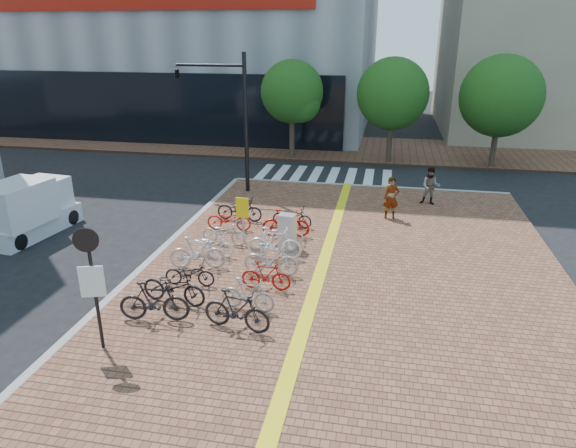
% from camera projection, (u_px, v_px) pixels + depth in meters
% --- Properties ---
extents(ground, '(120.00, 120.00, 0.00)m').
position_uv_depth(ground, '(251.00, 291.00, 16.11)').
color(ground, black).
rests_on(ground, ground).
extents(sidewalk, '(14.00, 34.00, 0.15)m').
position_uv_depth(sidewalk, '(327.00, 409.00, 10.95)').
color(sidewalk, brown).
rests_on(sidewalk, ground).
extents(tactile_strip, '(0.40, 34.00, 0.01)m').
position_uv_depth(tactile_strip, '(281.00, 400.00, 11.10)').
color(tactile_strip, yellow).
rests_on(tactile_strip, sidewalk).
extents(kerb_west, '(0.25, 34.00, 0.15)m').
position_uv_depth(kerb_west, '(35.00, 370.00, 12.21)').
color(kerb_west, gray).
rests_on(kerb_west, ground).
extents(kerb_north, '(14.00, 0.25, 0.15)m').
position_uv_depth(kerb_north, '(367.00, 187.00, 26.56)').
color(kerb_north, gray).
rests_on(kerb_north, ground).
extents(far_sidewalk, '(70.00, 8.00, 0.15)m').
position_uv_depth(far_sidewalk, '(330.00, 148.00, 35.36)').
color(far_sidewalk, brown).
rests_on(far_sidewalk, ground).
extents(crosswalk, '(7.50, 4.00, 0.01)m').
position_uv_depth(crosswalk, '(324.00, 176.00, 28.87)').
color(crosswalk, silver).
rests_on(crosswalk, ground).
extents(street_trees, '(16.20, 4.60, 6.35)m').
position_uv_depth(street_trees, '(411.00, 96.00, 29.78)').
color(street_trees, '#38281E').
rests_on(street_trees, far_sidewalk).
extents(bike_0, '(2.01, 0.83, 1.17)m').
position_uv_depth(bike_0, '(154.00, 301.00, 13.99)').
color(bike_0, black).
rests_on(bike_0, sidewalk).
extents(bike_1, '(2.08, 0.95, 1.06)m').
position_uv_depth(bike_1, '(174.00, 287.00, 14.92)').
color(bike_1, black).
rests_on(bike_1, sidewalk).
extents(bike_2, '(1.62, 0.64, 0.84)m').
position_uv_depth(bike_2, '(190.00, 273.00, 15.99)').
color(bike_2, black).
rests_on(bike_2, sidewalk).
extents(bike_3, '(1.96, 0.91, 1.14)m').
position_uv_depth(bike_3, '(197.00, 253.00, 17.10)').
color(bike_3, silver).
rests_on(bike_3, sidewalk).
extents(bike_4, '(1.69, 0.65, 0.87)m').
position_uv_depth(bike_4, '(212.00, 245.00, 18.08)').
color(bike_4, white).
rests_on(bike_4, sidewalk).
extents(bike_5, '(1.77, 0.71, 0.91)m').
position_uv_depth(bike_5, '(224.00, 233.00, 19.10)').
color(bike_5, silver).
rests_on(bike_5, sidewalk).
extents(bike_6, '(1.81, 0.73, 0.93)m').
position_uv_depth(bike_6, '(229.00, 219.00, 20.45)').
color(bike_6, red).
rests_on(bike_6, sidewalk).
extents(bike_7, '(1.97, 0.75, 1.02)m').
position_uv_depth(bike_7, '(239.00, 209.00, 21.48)').
color(bike_7, black).
rests_on(bike_7, sidewalk).
extents(bike_8, '(1.97, 0.84, 1.15)m').
position_uv_depth(bike_8, '(237.00, 310.00, 13.56)').
color(bike_8, black).
rests_on(bike_8, sidewalk).
extents(bike_9, '(1.66, 0.63, 0.97)m').
position_uv_depth(bike_9, '(248.00, 294.00, 14.56)').
color(bike_9, '#AAAAAF').
rests_on(bike_9, sidewalk).
extents(bike_10, '(1.57, 0.46, 0.94)m').
position_uv_depth(bike_10, '(266.00, 276.00, 15.72)').
color(bike_10, '#A8140C').
rests_on(bike_10, sidewalk).
extents(bike_11, '(1.83, 0.54, 1.10)m').
position_uv_depth(bike_11, '(271.00, 259.00, 16.65)').
color(bike_11, '#B6B7BC').
rests_on(bike_11, sidewalk).
extents(bike_12, '(1.95, 0.62, 1.16)m').
position_uv_depth(bike_12, '(274.00, 243.00, 17.84)').
color(bike_12, white).
rests_on(bike_12, sidewalk).
extents(bike_13, '(1.72, 0.90, 0.86)m').
position_uv_depth(bike_13, '(281.00, 234.00, 19.00)').
color(bike_13, silver).
rests_on(bike_13, sidewalk).
extents(bike_14, '(1.89, 0.73, 1.10)m').
position_uv_depth(bike_14, '(286.00, 223.00, 19.75)').
color(bike_14, '#A8110C').
rests_on(bike_14, sidewalk).
extents(bike_15, '(1.72, 0.79, 0.87)m').
position_uv_depth(bike_15, '(292.00, 217.00, 20.80)').
color(bike_15, black).
rests_on(bike_15, sidewalk).
extents(pedestrian_a, '(0.73, 0.56, 1.80)m').
position_uv_depth(pedestrian_a, '(391.00, 198.00, 21.58)').
color(pedestrian_a, gray).
rests_on(pedestrian_a, sidewalk).
extents(pedestrian_b, '(0.92, 0.77, 1.73)m').
position_uv_depth(pedestrian_b, '(431.00, 186.00, 23.38)').
color(pedestrian_b, '#4A4E5D').
rests_on(pedestrian_b, sidewalk).
extents(utility_box, '(0.66, 0.52, 1.31)m').
position_uv_depth(utility_box, '(287.00, 231.00, 18.68)').
color(utility_box, silver).
rests_on(utility_box, sidewalk).
extents(yellow_sign, '(0.48, 0.12, 1.78)m').
position_uv_depth(yellow_sign, '(242.00, 212.00, 18.94)').
color(yellow_sign, '#B7B7BC').
rests_on(yellow_sign, sidewalk).
extents(notice_sign, '(0.59, 0.23, 3.26)m').
position_uv_depth(notice_sign, '(92.00, 275.00, 12.22)').
color(notice_sign, black).
rests_on(notice_sign, sidewalk).
extents(traffic_light_pole, '(3.55, 1.37, 6.61)m').
position_uv_depth(traffic_light_pole, '(214.00, 97.00, 24.30)').
color(traffic_light_pole, black).
rests_on(traffic_light_pole, sidewalk).
extents(box_truck, '(2.21, 4.16, 2.30)m').
position_uv_depth(box_truck, '(27.00, 209.00, 20.17)').
color(box_truck, silver).
rests_on(box_truck, ground).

